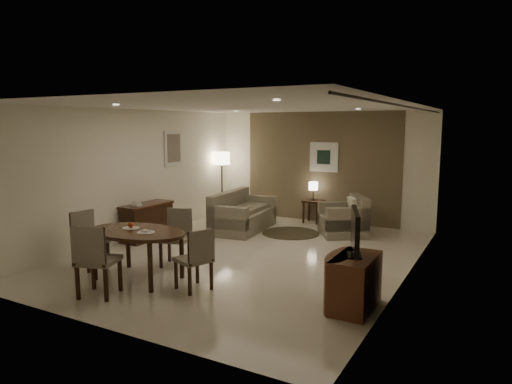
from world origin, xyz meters
The scene contains 31 objects.
room_shell centered at (0.00, 0.40, 1.35)m, with size 5.50×7.00×2.70m.
taupe_accent centered at (0.00, 3.48, 1.35)m, with size 3.96×0.03×2.70m, color brown.
curtain_wall centered at (2.68, 0.00, 1.32)m, with size 0.08×6.70×2.58m, color beige, non-canonical shape.
curtain_rod centered at (2.68, 0.00, 2.64)m, with size 0.03×0.03×6.80m, color black.
art_back_frame centered at (0.10, 3.46, 1.60)m, with size 0.72×0.03×0.72m, color silver.
art_back_canvas centered at (0.10, 3.44, 1.60)m, with size 0.34×0.01×0.34m, color black.
art_left_frame centered at (-2.72, 1.20, 1.85)m, with size 0.03×0.60×0.80m, color silver.
art_left_canvas centered at (-2.71, 1.20, 1.85)m, with size 0.01×0.46×0.64m, color gray.
downlight_nl centered at (-1.40, -1.80, 2.69)m, with size 0.10×0.10×0.01m, color white.
downlight_nr centered at (1.40, -1.80, 2.69)m, with size 0.10×0.10×0.01m, color white.
downlight_fl centered at (-1.40, 1.80, 2.69)m, with size 0.10×0.10×0.01m, color white.
downlight_fr centered at (1.40, 1.80, 2.69)m, with size 0.10×0.10×0.01m, color white.
console_desk centered at (-2.49, 0.00, 0.38)m, with size 0.48×1.20×0.75m, color #432415, non-canonical shape.
telephone centered at (-2.49, -0.30, 0.80)m, with size 0.20×0.14×0.09m, color white, non-canonical shape.
tv_cabinet centered at (2.40, -1.50, 0.35)m, with size 0.48×0.90×0.70m, color #5A2E1B, non-canonical shape.
flat_tv centered at (2.38, -1.50, 1.02)m, with size 0.06×0.88×0.60m, color black, non-canonical shape.
dining_table centered at (-0.88, -1.98, 0.38)m, with size 1.64×1.02×0.77m, color #432415, non-canonical shape.
chair_near centered at (-0.87, -2.77, 0.52)m, with size 0.50×0.50×1.04m, color #79705D, non-canonical shape.
chair_far centered at (-0.82, -1.15, 0.48)m, with size 0.46×0.46×0.95m, color #79705D, non-canonical shape.
chair_left centered at (-1.97, -1.94, 0.47)m, with size 0.46×0.46×0.94m, color #79705D, non-canonical shape.
chair_right centered at (0.14, -1.94, 0.46)m, with size 0.45×0.45×0.92m, color #79705D, non-canonical shape.
plate_a centered at (-1.06, -1.93, 0.77)m, with size 0.26×0.26×0.02m, color white.
plate_b centered at (-0.66, -2.03, 0.77)m, with size 0.26×0.26×0.02m, color white.
fruit_apple centered at (-1.06, -1.93, 0.83)m, with size 0.09×0.09×0.09m, color #AE3613.
napkin centered at (-0.66, -2.03, 0.80)m, with size 0.12×0.08×0.03m, color white.
round_rug centered at (-0.06, 1.92, 0.01)m, with size 1.26×1.26×0.01m, color #3E3423.
sofa centered at (-1.16, 1.71, 0.43)m, with size 0.92×1.84×0.86m, color #79705D, non-canonical shape.
armchair centered at (0.99, 2.31, 0.43)m, with size 0.97×0.91×0.86m, color #79705D, non-canonical shape.
side_table centered at (-0.06, 3.22, 0.28)m, with size 0.44×0.44×0.56m, color black, non-canonical shape.
table_lamp centered at (-0.06, 3.22, 0.81)m, with size 0.22×0.22×0.50m, color #FFEAC1, non-canonical shape.
floor_lamp centered at (-2.49, 2.87, 0.84)m, with size 0.43×0.43×1.68m, color #FFE5B7, non-canonical shape.
Camera 1 is at (4.01, -7.09, 2.37)m, focal length 32.00 mm.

